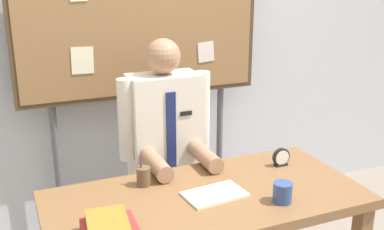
# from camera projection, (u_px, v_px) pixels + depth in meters

# --- Properties ---
(back_wall) EXTENTS (6.40, 0.08, 2.70)m
(back_wall) POSITION_uv_depth(u_px,v_px,m) (132.00, 32.00, 3.10)
(back_wall) COLOR silver
(back_wall) RESTS_ON ground_plane
(desk) EXTENTS (1.52, 0.72, 0.72)m
(desk) POSITION_uv_depth(u_px,v_px,m) (206.00, 213.00, 2.28)
(desk) COLOR brown
(desk) RESTS_ON ground_plane
(person) EXTENTS (0.55, 0.56, 1.39)m
(person) POSITION_uv_depth(u_px,v_px,m) (166.00, 165.00, 2.78)
(person) COLOR #2D2D33
(person) RESTS_ON ground_plane
(bulletin_board) EXTENTS (1.57, 0.09, 1.99)m
(bulletin_board) POSITION_uv_depth(u_px,v_px,m) (141.00, 19.00, 2.89)
(bulletin_board) COLOR #4C3823
(bulletin_board) RESTS_ON ground_plane
(open_notebook) EXTENTS (0.30, 0.21, 0.01)m
(open_notebook) POSITION_uv_depth(u_px,v_px,m) (215.00, 194.00, 2.24)
(open_notebook) COLOR #F4EFCC
(open_notebook) RESTS_ON desk
(desk_clock) EXTENTS (0.10, 0.04, 0.10)m
(desk_clock) POSITION_uv_depth(u_px,v_px,m) (281.00, 158.00, 2.56)
(desk_clock) COLOR black
(desk_clock) RESTS_ON desk
(coffee_mug) EXTENTS (0.09, 0.09, 0.10)m
(coffee_mug) POSITION_uv_depth(u_px,v_px,m) (283.00, 192.00, 2.17)
(coffee_mug) COLOR #334C8C
(coffee_mug) RESTS_ON desk
(pen_holder) EXTENTS (0.07, 0.07, 0.16)m
(pen_holder) POSITION_uv_depth(u_px,v_px,m) (143.00, 176.00, 2.33)
(pen_holder) COLOR brown
(pen_holder) RESTS_ON desk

